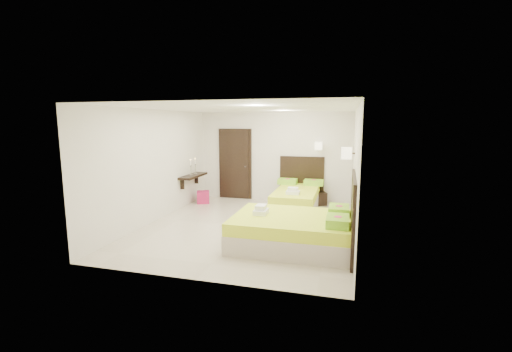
% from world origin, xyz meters
% --- Properties ---
extents(floor, '(5.50, 5.50, 0.00)m').
position_xyz_m(floor, '(0.00, 0.00, 0.00)').
color(floor, beige).
rests_on(floor, ground).
extents(bed_single, '(1.28, 2.14, 1.76)m').
position_xyz_m(bed_single, '(0.83, 1.78, 0.32)').
color(bed_single, '#BCB1A0').
rests_on(bed_single, ground).
extents(bed_double, '(2.21, 1.88, 1.82)m').
position_xyz_m(bed_double, '(1.23, -0.97, 0.33)').
color(bed_double, '#BCB1A0').
rests_on(bed_double, ground).
extents(nightstand, '(0.52, 0.49, 0.36)m').
position_xyz_m(nightstand, '(1.34, 2.47, 0.18)').
color(nightstand, black).
rests_on(nightstand, ground).
extents(ottoman, '(0.45, 0.45, 0.34)m').
position_xyz_m(ottoman, '(-1.89, 1.82, 0.17)').
color(ottoman, '#A41548').
rests_on(ottoman, ground).
extents(door, '(1.02, 0.15, 2.14)m').
position_xyz_m(door, '(-1.20, 2.70, 1.05)').
color(door, black).
rests_on(door, ground).
extents(console_shelf, '(0.35, 1.20, 0.78)m').
position_xyz_m(console_shelf, '(-2.08, 1.60, 0.82)').
color(console_shelf, black).
rests_on(console_shelf, ground).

